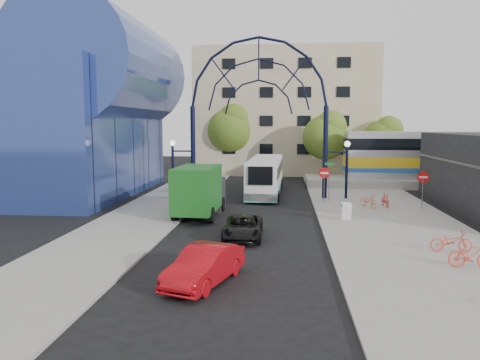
# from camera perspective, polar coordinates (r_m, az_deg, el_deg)

# --- Properties ---
(ground) EXTENTS (120.00, 120.00, 0.00)m
(ground) POSITION_cam_1_polar(r_m,az_deg,el_deg) (22.09, 0.14, -8.02)
(ground) COLOR black
(ground) RESTS_ON ground
(sidewalk_east) EXTENTS (8.00, 56.00, 0.12)m
(sidewalk_east) POSITION_cam_1_polar(r_m,az_deg,el_deg) (26.56, 18.52, -5.70)
(sidewalk_east) COLOR gray
(sidewalk_east) RESTS_ON ground
(plaza_west) EXTENTS (5.00, 50.00, 0.12)m
(plaza_west) POSITION_cam_1_polar(r_m,az_deg,el_deg) (29.09, -11.63, -4.41)
(plaza_west) COLOR gray
(plaza_west) RESTS_ON ground
(gateway_arch) EXTENTS (13.64, 0.44, 12.10)m
(gateway_arch) POSITION_cam_1_polar(r_m,az_deg,el_deg) (35.43, 2.28, 11.52)
(gateway_arch) COLOR black
(gateway_arch) RESTS_ON ground
(stop_sign) EXTENTS (0.80, 0.07, 2.50)m
(stop_sign) POSITION_cam_1_polar(r_m,az_deg,el_deg) (33.58, 10.24, 0.46)
(stop_sign) COLOR slate
(stop_sign) RESTS_ON sidewalk_east
(do_not_enter_sign) EXTENTS (0.76, 0.07, 2.48)m
(do_not_enter_sign) POSITION_cam_1_polar(r_m,az_deg,el_deg) (32.74, 21.41, -0.10)
(do_not_enter_sign) COLOR slate
(do_not_enter_sign) RESTS_ON sidewalk_east
(street_name_sign) EXTENTS (0.70, 0.70, 2.80)m
(street_name_sign) POSITION_cam_1_polar(r_m,az_deg,el_deg) (34.19, 10.83, 0.79)
(street_name_sign) COLOR slate
(street_name_sign) RESTS_ON sidewalk_east
(sandwich_board) EXTENTS (0.55, 0.61, 0.99)m
(sandwich_board) POSITION_cam_1_polar(r_m,az_deg,el_deg) (27.91, 12.85, -3.49)
(sandwich_board) COLOR white
(sandwich_board) RESTS_ON sidewalk_east
(transit_hall) EXTENTS (16.50, 18.00, 14.50)m
(transit_hall) POSITION_cam_1_polar(r_m,az_deg,el_deg) (40.18, -20.22, 7.90)
(transit_hall) COLOR navy
(transit_hall) RESTS_ON ground
(apartment_block) EXTENTS (20.00, 12.10, 14.00)m
(apartment_block) POSITION_cam_1_polar(r_m,az_deg,el_deg) (56.25, 5.53, 8.18)
(apartment_block) COLOR tan
(apartment_block) RESTS_ON ground
(tree_north_a) EXTENTS (4.48, 4.48, 7.00)m
(tree_north_a) POSITION_cam_1_polar(r_m,az_deg,el_deg) (47.38, 10.52, 5.45)
(tree_north_a) COLOR #382314
(tree_north_a) RESTS_ON ground
(tree_north_b) EXTENTS (5.12, 5.12, 8.00)m
(tree_north_b) POSITION_cam_1_polar(r_m,az_deg,el_deg) (51.52, -1.08, 6.40)
(tree_north_b) COLOR #382314
(tree_north_b) RESTS_ON ground
(tree_north_c) EXTENTS (4.16, 4.16, 6.50)m
(tree_north_c) POSITION_cam_1_polar(r_m,az_deg,el_deg) (50.24, 17.17, 4.96)
(tree_north_c) COLOR #382314
(tree_north_c) RESTS_ON ground
(city_bus) EXTENTS (2.74, 10.71, 2.92)m
(city_bus) POSITION_cam_1_polar(r_m,az_deg,el_deg) (37.81, 3.13, 0.55)
(city_bus) COLOR white
(city_bus) RESTS_ON ground
(green_truck) EXTENTS (2.58, 6.29, 3.13)m
(green_truck) POSITION_cam_1_polar(r_m,az_deg,el_deg) (28.95, -4.90, -1.32)
(green_truck) COLOR black
(green_truck) RESTS_ON ground
(black_suv) EXTENTS (1.96, 4.10, 1.13)m
(black_suv) POSITION_cam_1_polar(r_m,az_deg,el_deg) (23.35, 0.38, -5.77)
(black_suv) COLOR black
(black_suv) RESTS_ON ground
(red_sedan) EXTENTS (2.61, 4.33, 1.35)m
(red_sedan) POSITION_cam_1_polar(r_m,az_deg,el_deg) (16.92, -4.36, -10.33)
(red_sedan) COLOR #AE0A12
(red_sedan) RESTS_ON ground
(bike_near_a) EXTENTS (1.32, 1.89, 0.94)m
(bike_near_a) POSITION_cam_1_polar(r_m,az_deg,el_deg) (32.41, 15.39, -2.41)
(bike_near_a) COLOR orange
(bike_near_a) RESTS_ON sidewalk_east
(bike_near_b) EXTENTS (0.61, 1.59, 0.93)m
(bike_near_b) POSITION_cam_1_polar(r_m,az_deg,el_deg) (32.85, 17.28, -2.36)
(bike_near_b) COLOR red
(bike_near_b) RESTS_ON sidewalk_east
(bike_far_a) EXTENTS (1.79, 0.63, 0.94)m
(bike_far_a) POSITION_cam_1_polar(r_m,az_deg,el_deg) (22.49, 24.36, -6.82)
(bike_far_a) COLOR #DF422C
(bike_far_a) RESTS_ON sidewalk_east
(bike_far_b) EXTENTS (1.75, 0.72, 1.02)m
(bike_far_b) POSITION_cam_1_polar(r_m,az_deg,el_deg) (20.32, 26.41, -8.23)
(bike_far_b) COLOR #EB492F
(bike_far_b) RESTS_ON sidewalk_east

